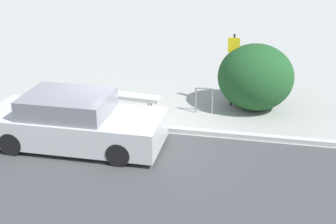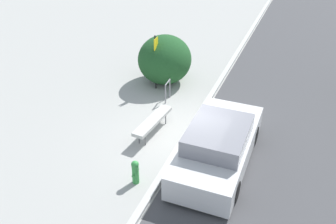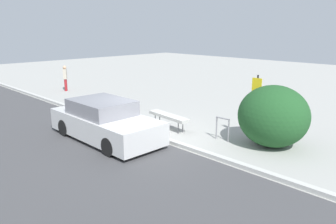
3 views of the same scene
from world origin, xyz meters
name	(u,v)px [view 1 (image 1 of 3)]	position (x,y,z in m)	size (l,w,h in m)	color
ground_plane	(125,127)	(0.00, 0.00, 0.00)	(60.00, 60.00, 0.00)	#9E9E99
curb	(125,125)	(0.00, 0.00, 0.07)	(60.00, 0.20, 0.13)	#B7B7B2
bench	(128,96)	(-0.23, 1.14, 0.50)	(2.08, 0.61, 0.57)	#515156
bike_rack	(204,98)	(2.07, 1.52, 0.50)	(0.55, 0.07, 0.83)	gray
sign_post	(233,63)	(2.83, 2.34, 1.38)	(0.36, 0.08, 2.30)	black
fire_hydrant	(46,100)	(-2.67, 0.61, 0.41)	(0.36, 0.22, 0.77)	#338C3F
shrub_hedge	(256,77)	(3.55, 2.24, 1.02)	(2.32, 2.24, 2.05)	#1E4C23
parked_car_near	(74,122)	(-0.94, -1.32, 0.64)	(4.54, 1.89, 1.40)	black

